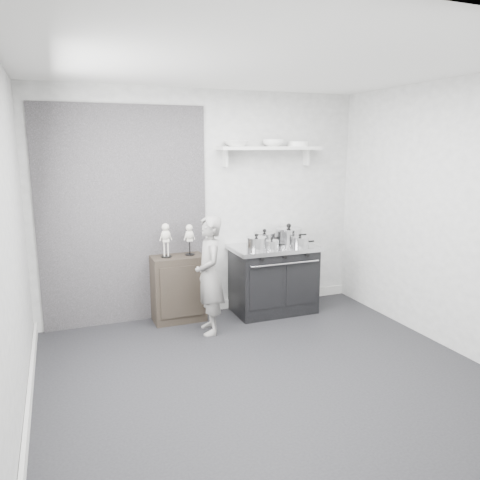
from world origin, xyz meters
TOP-DOWN VIEW (x-y plane):
  - ground at (0.00, 0.00)m, footprint 4.00×4.00m
  - room_shell at (-0.09, 0.15)m, footprint 4.02×3.62m
  - wall_shelf at (0.80, 1.68)m, footprint 1.30×0.26m
  - stove at (0.78, 1.48)m, footprint 1.05×0.65m
  - side_cabinet at (-0.40, 1.61)m, footprint 0.60×0.35m
  - child at (-0.16, 1.13)m, footprint 0.36×0.51m
  - pot_front_left at (0.50, 1.37)m, footprint 0.33×0.24m
  - pot_back_left at (0.72, 1.62)m, footprint 0.35×0.26m
  - pot_back_right at (1.05, 1.61)m, footprint 0.42×0.34m
  - pot_front_right at (1.06, 1.33)m, footprint 0.30×0.22m
  - pot_front_center at (0.67, 1.30)m, footprint 0.26×0.17m
  - skeleton_full at (-0.53, 1.61)m, footprint 0.13×0.08m
  - skeleton_torso at (-0.25, 1.61)m, footprint 0.12×0.08m
  - bowl_large at (0.36, 1.67)m, footprint 0.28×0.28m
  - bowl_small at (0.85, 1.67)m, footprint 0.27×0.27m
  - plate_stack at (1.19, 1.67)m, footprint 0.26×0.26m

SIDE VIEW (x-z plane):
  - ground at x=0.00m, z-range 0.00..0.00m
  - side_cabinet at x=-0.40m, z-range 0.00..0.79m
  - stove at x=0.78m, z-range 0.00..0.84m
  - child at x=-0.16m, z-range 0.00..1.31m
  - pot_front_center at x=0.67m, z-range 0.83..0.97m
  - pot_front_right at x=1.06m, z-range 0.82..0.98m
  - pot_back_left at x=0.72m, z-range 0.82..1.01m
  - pot_front_left at x=0.50m, z-range 0.82..1.01m
  - pot_back_right at x=1.05m, z-range 0.81..1.06m
  - skeleton_torso at x=-0.25m, z-range 0.79..1.21m
  - skeleton_full at x=-0.53m, z-range 0.79..1.24m
  - room_shell at x=-0.09m, z-range 0.28..2.99m
  - wall_shelf at x=0.80m, z-range 1.89..2.13m
  - plate_stack at x=1.19m, z-range 2.04..2.10m
  - bowl_large at x=0.36m, z-range 2.04..2.11m
  - bowl_small at x=0.85m, z-range 2.04..2.12m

